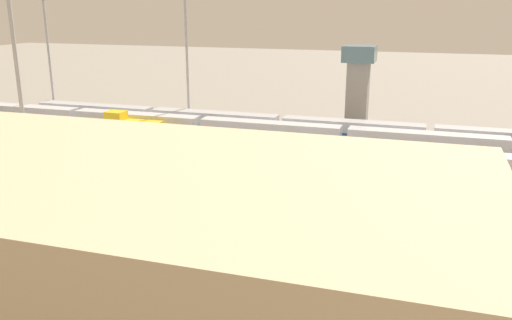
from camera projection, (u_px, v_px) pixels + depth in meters
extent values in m
plane|color=gray|center=(222.00, 165.00, 77.31)|extent=(400.00, 400.00, 0.00)
cube|color=#4C443D|center=(259.00, 137.00, 93.30)|extent=(140.00, 2.80, 0.12)
cube|color=#3D3833|center=(250.00, 144.00, 88.73)|extent=(140.00, 2.80, 0.12)
cube|color=#3D3833|center=(240.00, 151.00, 84.15)|extent=(140.00, 2.80, 0.12)
cube|color=#3D3833|center=(228.00, 160.00, 79.58)|extent=(140.00, 2.80, 0.12)
cube|color=#4C443D|center=(216.00, 169.00, 75.00)|extent=(140.00, 2.80, 0.12)
cube|color=#4C443D|center=(202.00, 180.00, 70.43)|extent=(140.00, 2.80, 0.12)
cube|color=#3D3833|center=(185.00, 192.00, 65.85)|extent=(140.00, 2.80, 0.12)
cube|color=#4C443D|center=(167.00, 206.00, 61.28)|extent=(140.00, 2.80, 0.12)
cube|color=#B7BABF|center=(414.00, 201.00, 57.51)|extent=(23.00, 3.00, 3.80)
cube|color=#B7BABF|center=(204.00, 179.00, 64.57)|extent=(23.00, 3.00, 3.80)
cube|color=#B7BABF|center=(36.00, 162.00, 71.63)|extent=(23.00, 3.00, 3.80)
cube|color=#B7BABF|center=(352.00, 132.00, 88.09)|extent=(23.00, 3.00, 3.80)
cube|color=#285193|center=(352.00, 133.00, 88.12)|extent=(22.40, 3.06, 0.36)
cube|color=#B7BABF|center=(214.00, 123.00, 95.15)|extent=(23.00, 3.00, 3.80)
cube|color=#285193|center=(214.00, 123.00, 95.15)|extent=(22.40, 3.06, 0.36)
cube|color=#B7BABF|center=(96.00, 114.00, 102.21)|extent=(23.00, 3.00, 3.80)
cube|color=#285193|center=(96.00, 114.00, 102.17)|extent=(22.40, 3.06, 0.36)
cube|color=silver|center=(491.00, 175.00, 64.01)|extent=(23.00, 3.00, 5.00)
cube|color=#285193|center=(491.00, 179.00, 64.15)|extent=(22.40, 3.06, 0.36)
cube|color=silver|center=(293.00, 158.00, 71.07)|extent=(23.00, 3.00, 5.00)
cube|color=#285193|center=(293.00, 157.00, 71.04)|extent=(22.40, 3.06, 0.36)
cube|color=silver|center=(131.00, 144.00, 78.13)|extent=(23.00, 3.00, 5.00)
cube|color=#285193|center=(131.00, 146.00, 78.20)|extent=(22.40, 3.06, 0.36)
cube|color=gold|center=(133.00, 131.00, 89.09)|extent=(10.00, 3.00, 3.60)
cube|color=gold|center=(116.00, 115.00, 89.27)|extent=(3.00, 2.70, 1.40)
cube|color=silver|center=(426.00, 145.00, 80.13)|extent=(23.00, 3.00, 3.80)
cube|color=#285193|center=(426.00, 146.00, 80.17)|extent=(22.40, 3.06, 0.36)
cube|color=silver|center=(270.00, 134.00, 87.19)|extent=(23.00, 3.00, 3.80)
cube|color=#285193|center=(270.00, 133.00, 87.17)|extent=(22.40, 3.06, 0.36)
cube|color=silver|center=(137.00, 124.00, 94.25)|extent=(23.00, 3.00, 3.80)
cube|color=#285193|center=(137.00, 123.00, 94.20)|extent=(22.40, 3.06, 0.36)
cube|color=silver|center=(23.00, 115.00, 101.31)|extent=(23.00, 3.00, 3.80)
cube|color=#285193|center=(22.00, 115.00, 101.28)|extent=(22.40, 3.06, 0.36)
cylinder|color=#9EA0A5|center=(50.00, 61.00, 104.94)|extent=(0.44, 0.44, 22.97)
cylinder|color=#9EA0A5|center=(20.00, 93.00, 59.03)|extent=(0.44, 0.44, 25.57)
cylinder|color=#9EA0A5|center=(186.00, 42.00, 95.33)|extent=(0.44, 0.44, 31.34)
cube|color=tan|center=(103.00, 269.00, 32.61)|extent=(44.98, 20.43, 13.64)
cube|color=gray|center=(358.00, 93.00, 103.01)|extent=(4.00, 4.00, 11.70)
cube|color=slate|center=(360.00, 54.00, 100.96)|extent=(6.00, 6.00, 3.00)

